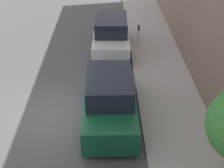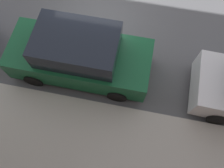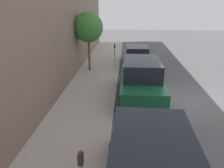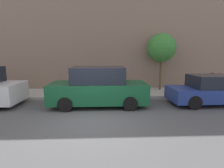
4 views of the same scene
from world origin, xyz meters
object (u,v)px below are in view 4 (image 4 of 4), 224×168
object	(u,v)px
parked_sedan_nearest	(212,91)
parked_suv_second	(98,88)
street_tree	(162,48)
parking_meter_near	(212,81)

from	to	relation	value
parked_sedan_nearest	parked_suv_second	xyz separation A→B (m)	(0.02, 5.93, 0.21)
parked_sedan_nearest	street_tree	size ratio (longest dim) A/B	1.18
parked_suv_second	parking_meter_near	world-z (taller)	parked_suv_second
parked_suv_second	parking_meter_near	xyz separation A→B (m)	(1.69, -6.94, 0.05)
parked_sedan_nearest	street_tree	world-z (taller)	street_tree
parking_meter_near	street_tree	world-z (taller)	street_tree
parked_suv_second	street_tree	distance (m)	5.72
parked_sedan_nearest	parked_suv_second	distance (m)	5.93
parked_sedan_nearest	parked_suv_second	bearing A→B (deg)	89.76
parked_sedan_nearest	street_tree	xyz separation A→B (m)	(3.28, 1.71, 2.31)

